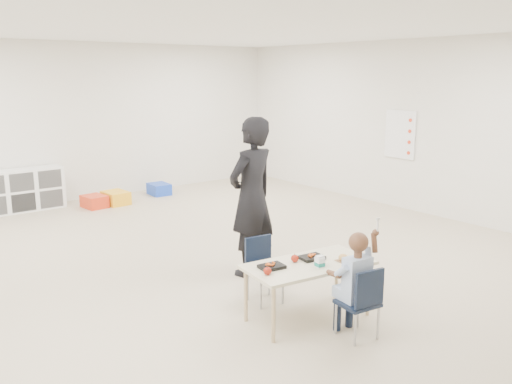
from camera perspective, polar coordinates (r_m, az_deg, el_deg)
room at (r=6.21m, az=-3.24°, el=4.49°), size 9.00×9.02×2.80m
table at (r=5.14m, az=5.49°, el=-10.26°), size 1.25×0.74×0.54m
chair_near at (r=4.84m, az=10.64°, el=-11.26°), size 0.35×0.33×0.65m
chair_far at (r=5.44m, az=0.97°, el=-8.33°), size 0.35×0.33×0.65m
child at (r=4.77m, az=10.74°, el=-9.20°), size 0.49×0.49×1.03m
lunch_tray_near at (r=5.15m, az=5.89°, el=-6.87°), size 0.24×0.19×0.03m
lunch_tray_far at (r=4.90m, az=1.67°, el=-7.86°), size 0.24×0.19×0.03m
milk_carton at (r=4.95m, az=6.73°, el=-7.28°), size 0.08×0.08×0.10m
bread_roll at (r=5.13m, az=9.16°, el=-6.83°), size 0.09×0.09×0.07m
apple_near at (r=5.05m, az=4.10°, el=-6.99°), size 0.07×0.07×0.07m
apple_far at (r=4.73m, az=1.22°, el=-8.30°), size 0.07×0.07×0.07m
cubby_shelf at (r=9.80m, az=-23.64°, el=0.15°), size 1.40×0.40×0.70m
rules_poster at (r=9.43m, az=14.93°, el=5.88°), size 0.02×0.60×0.80m
adult at (r=6.06m, az=-0.46°, el=-0.52°), size 0.72×0.55×1.79m
bin_red at (r=9.67m, az=-16.65°, el=-0.96°), size 0.38×0.46×0.21m
bin_yellow at (r=9.81m, az=-14.55°, el=-0.60°), size 0.40×0.50×0.23m
bin_blue at (r=10.42m, az=-10.16°, el=0.31°), size 0.35×0.45×0.21m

